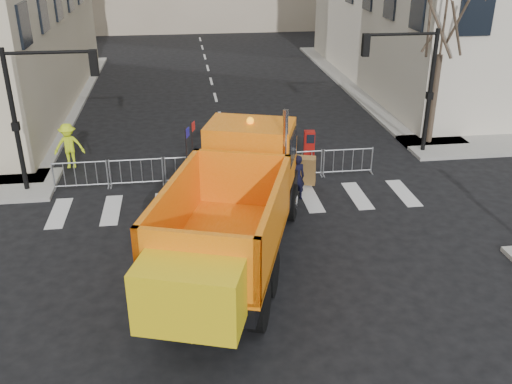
{
  "coord_description": "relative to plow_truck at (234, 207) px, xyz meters",
  "views": [
    {
      "loc": [
        -2.04,
        -13.11,
        9.03
      ],
      "look_at": [
        0.07,
        2.5,
        1.78
      ],
      "focal_mm": 40.0,
      "sensor_mm": 36.0,
      "label": 1
    }
  ],
  "objects": [
    {
      "name": "newspaper_box",
      "position": [
        4.04,
        8.2,
        -1.24
      ],
      "size": [
        0.5,
        0.46,
        1.1
      ],
      "primitive_type": "cube",
      "rotation": [
        0.0,
        0.0,
        -0.13
      ],
      "color": "#950F0B",
      "rests_on": "sidewalk_back"
    },
    {
      "name": "traffic_light_right",
      "position": [
        9.22,
        8.24,
        0.76
      ],
      "size": [
        0.18,
        0.18,
        5.4
      ],
      "primitive_type": "cylinder",
      "color": "black",
      "rests_on": "ground"
    },
    {
      "name": "cop_b",
      "position": [
        1.7,
        5.74,
        -1.06
      ],
      "size": [
        1.08,
        1.0,
        1.77
      ],
      "primitive_type": "imported",
      "rotation": [
        0.0,
        0.0,
        2.63
      ],
      "color": "black",
      "rests_on": "ground"
    },
    {
      "name": "plow_truck",
      "position": [
        0.0,
        0.0,
        0.0
      ],
      "size": [
        6.33,
        11.62,
        4.37
      ],
      "rotation": [
        0.0,
        0.0,
        1.26
      ],
      "color": "black",
      "rests_on": "ground"
    },
    {
      "name": "sidewalk_back",
      "position": [
        0.72,
        7.24,
        -1.86
      ],
      "size": [
        64.0,
        5.0,
        0.15
      ],
      "primitive_type": "cube",
      "color": "gray",
      "rests_on": "ground"
    },
    {
      "name": "cop_a",
      "position": [
        2.69,
        4.27,
        -1.08
      ],
      "size": [
        0.69,
        0.51,
        1.73
      ],
      "primitive_type": "imported",
      "rotation": [
        0.0,
        0.0,
        3.3
      ],
      "color": "black",
      "rests_on": "ground"
    },
    {
      "name": "ground",
      "position": [
        0.72,
        -1.26,
        -1.94
      ],
      "size": [
        120.0,
        120.0,
        0.0
      ],
      "primitive_type": "plane",
      "color": "black",
      "rests_on": "ground"
    },
    {
      "name": "crowd_barriers",
      "position": [
        -0.03,
        6.34,
        -1.39
      ],
      "size": [
        12.6,
        0.6,
        1.1
      ],
      "primitive_type": null,
      "color": "#9EA0A5",
      "rests_on": "ground"
    },
    {
      "name": "worker",
      "position": [
        -5.92,
        8.19,
        -0.86
      ],
      "size": [
        1.22,
        0.72,
        1.87
      ],
      "primitive_type": "imported",
      "rotation": [
        0.0,
        0.0,
        0.02
      ],
      "color": "#D2F01C",
      "rests_on": "sidewalk_back"
    },
    {
      "name": "cop_c",
      "position": [
        2.06,
        4.59,
        -1.14
      ],
      "size": [
        0.97,
        0.89,
        1.6
      ],
      "primitive_type": "imported",
      "rotation": [
        0.0,
        0.0,
        3.81
      ],
      "color": "black",
      "rests_on": "ground"
    },
    {
      "name": "street_tree",
      "position": [
        9.92,
        9.24,
        1.81
      ],
      "size": [
        3.0,
        3.0,
        7.5
      ],
      "primitive_type": null,
      "color": "#382B21",
      "rests_on": "ground"
    },
    {
      "name": "traffic_light_left",
      "position": [
        -7.28,
        6.24,
        0.76
      ],
      "size": [
        0.18,
        0.18,
        5.4
      ],
      "primitive_type": "cylinder",
      "color": "black",
      "rests_on": "ground"
    }
  ]
}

